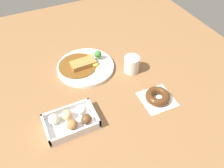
# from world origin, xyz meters

# --- Properties ---
(ground_plane) EXTENTS (1.60, 1.60, 0.00)m
(ground_plane) POSITION_xyz_m (0.00, 0.00, 0.00)
(ground_plane) COLOR brown
(curry_plate) EXTENTS (0.28, 0.28, 0.07)m
(curry_plate) POSITION_xyz_m (0.03, -0.10, 0.01)
(curry_plate) COLOR white
(curry_plate) RESTS_ON ground_plane
(donut_box) EXTENTS (0.20, 0.13, 0.05)m
(donut_box) POSITION_xyz_m (0.19, 0.19, 0.02)
(donut_box) COLOR white
(donut_box) RESTS_ON ground_plane
(chocolate_ring_donut) EXTENTS (0.14, 0.14, 0.04)m
(chocolate_ring_donut) POSITION_xyz_m (-0.19, 0.23, 0.02)
(chocolate_ring_donut) COLOR white
(chocolate_ring_donut) RESTS_ON ground_plane
(coffee_mug) EXTENTS (0.07, 0.07, 0.08)m
(coffee_mug) POSITION_xyz_m (-0.17, 0.02, 0.04)
(coffee_mug) COLOR silver
(coffee_mug) RESTS_ON ground_plane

